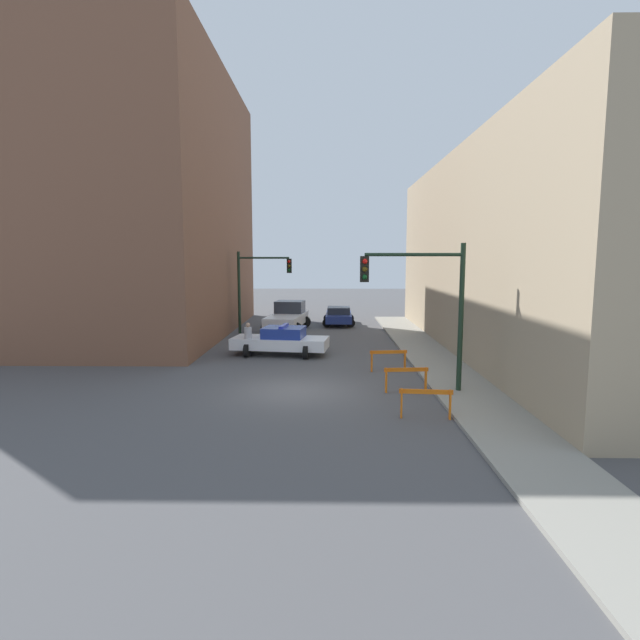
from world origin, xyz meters
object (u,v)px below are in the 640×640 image
traffic_light_near (428,295)px  barrier_mid (406,375)px  traffic_light_far (256,280)px  barrier_front (426,399)px  white_truck (288,317)px  parked_car_near (339,316)px  police_car (281,341)px  barrier_back (388,357)px  pedestrian_crossing (248,339)px

traffic_light_near → barrier_mid: 3.00m
traffic_light_far → barrier_front: traffic_light_far is taller
traffic_light_near → white_truck: size_ratio=0.93×
parked_car_near → white_truck: bearing=-139.9°
police_car → barrier_back: (4.90, -3.51, -0.11)m
barrier_back → white_truck: bearing=113.8°
white_truck → parked_car_near: bearing=46.0°
barrier_mid → traffic_light_far: bearing=117.7°
pedestrian_crossing → barrier_mid: pedestrian_crossing is taller
barrier_front → barrier_mid: size_ratio=1.00×
police_car → barrier_front: bearing=-143.8°
barrier_back → pedestrian_crossing: bearing=154.1°
pedestrian_crossing → barrier_front: 11.68m
white_truck → barrier_back: size_ratio=3.51×
traffic_light_near → barrier_mid: size_ratio=3.25×
white_truck → pedestrian_crossing: white_truck is taller
white_truck → parked_car_near: white_truck is taller
white_truck → pedestrian_crossing: 8.87m
white_truck → barrier_front: size_ratio=3.51×
traffic_light_near → white_truck: 16.80m
traffic_light_far → barrier_front: size_ratio=3.25×
pedestrian_crossing → barrier_mid: bearing=100.0°
traffic_light_far → barrier_back: bearing=-56.2°
white_truck → pedestrian_crossing: size_ratio=3.38×
white_truck → barrier_mid: white_truck is taller
traffic_light_near → parked_car_near: 18.61m
parked_car_near → barrier_back: (1.79, -14.72, -0.06)m
white_truck → parked_car_near: (3.46, 2.78, -0.23)m
barrier_mid → traffic_light_near: bearing=-9.4°
traffic_light_near → parked_car_near: (-2.70, 18.19, -2.86)m
barrier_front → barrier_back: (-0.36, 6.31, 0.00)m
barrier_front → police_car: bearing=118.2°
barrier_mid → barrier_back: same height
traffic_light_near → police_car: traffic_light_near is taller
traffic_light_far → barrier_mid: bearing=-62.3°
barrier_back → barrier_mid: bearing=-86.1°
barrier_mid → barrier_front: bearing=-87.5°
traffic_light_far → barrier_back: size_ratio=3.26×
pedestrian_crossing → barrier_front: pedestrian_crossing is taller
traffic_light_far → parked_car_near: 7.24m
police_car → white_truck: white_truck is taller
traffic_light_far → police_car: (2.21, -7.12, -2.67)m
barrier_front → parked_car_near: bearing=95.8°
traffic_light_near → pedestrian_crossing: 10.29m
police_car → white_truck: bearing=10.4°
police_car → white_truck: size_ratio=0.88×
traffic_light_far → barrier_mid: traffic_light_far is taller
white_truck → barrier_front: white_truck is taller
parked_car_near → pedestrian_crossing: bearing=-110.8°
traffic_light_near → traffic_light_far: 16.23m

